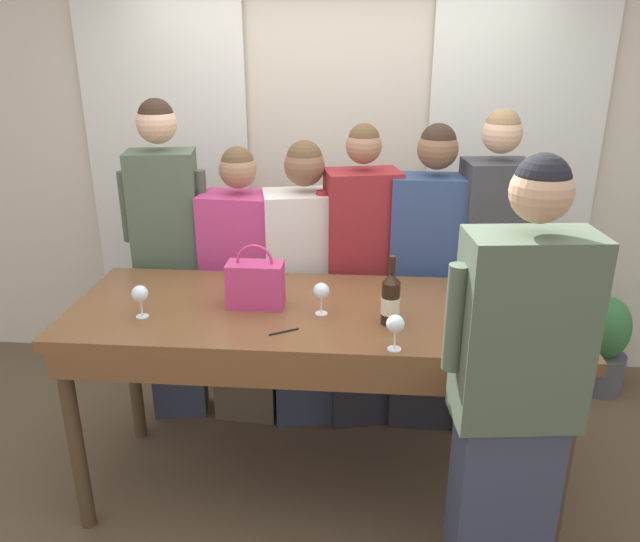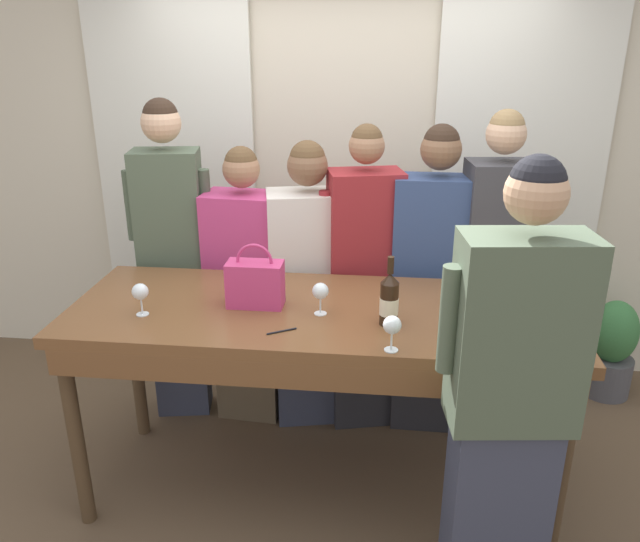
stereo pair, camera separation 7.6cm
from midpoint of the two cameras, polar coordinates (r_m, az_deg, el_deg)
ground_plane at (r=3.44m, az=-0.80°, el=-19.03°), size 18.00×18.00×0.00m
wall_back at (r=4.15m, az=1.02°, el=9.73°), size 12.00×0.06×2.80m
curtain_panel_left at (r=4.31m, az=-14.08°, el=8.78°), size 1.06×0.03×2.69m
curtain_panel_right at (r=4.17m, az=16.46°, el=8.17°), size 1.06×0.03×2.69m
tasting_bar at (r=2.91m, az=-0.93°, el=-5.43°), size 2.31×0.87×1.02m
wine_bottle at (r=2.71m, az=5.68°, el=-2.58°), size 0.08×0.08×0.31m
handbag at (r=2.89m, az=-6.68°, el=-1.17°), size 0.26×0.13×0.30m
wine_glass_front_left at (r=2.95m, az=19.49°, el=-1.85°), size 0.07×0.07×0.15m
wine_glass_front_mid at (r=3.02m, az=15.49°, el=-0.85°), size 0.07×0.07×0.15m
wine_glass_front_right at (r=2.49m, az=6.04°, el=-4.94°), size 0.07×0.07×0.15m
wine_glass_center_left at (r=2.84m, az=17.34°, el=-2.52°), size 0.07×0.07×0.15m
wine_glass_center_mid at (r=2.79m, az=-0.66°, el=-1.94°), size 0.07×0.07×0.15m
wine_glass_center_right at (r=2.88m, az=-16.87°, el=-2.09°), size 0.07×0.07×0.15m
pen at (r=2.67m, az=-4.15°, el=-5.55°), size 0.12×0.08×0.01m
guest_olive_jacket at (r=3.67m, az=-14.20°, el=0.91°), size 0.48×0.30×1.89m
guest_pink_top at (r=3.62m, az=-7.61°, el=-1.62°), size 0.54×0.30×1.65m
guest_cream_sweater at (r=3.55m, az=-1.95°, el=-1.50°), size 0.56×0.37×1.68m
guest_striped_shirt at (r=3.51m, az=3.10°, el=-0.88°), size 0.50×0.34×1.77m
guest_navy_coat at (r=3.52m, az=9.31°, el=-0.92°), size 0.57×0.24×1.78m
guest_beige_cap at (r=3.54m, az=14.47°, el=-0.33°), size 0.46×0.30×1.86m
host_pouring at (r=2.40m, az=16.42°, el=-11.51°), size 0.56×0.28×1.86m
potted_plant at (r=4.44m, az=24.09°, el=-6.23°), size 0.30×0.30×0.65m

